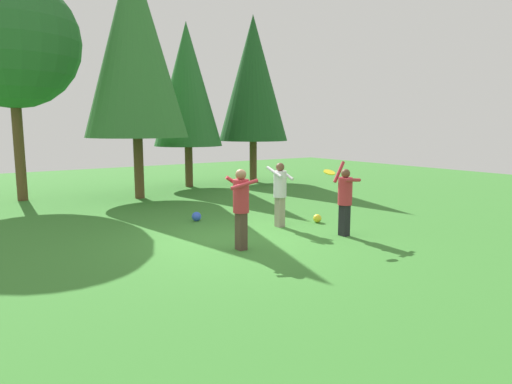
# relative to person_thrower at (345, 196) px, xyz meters

# --- Properties ---
(ground_plane) EXTENTS (40.00, 40.00, 0.00)m
(ground_plane) POSITION_rel_person_thrower_xyz_m (-2.52, 1.00, -0.96)
(ground_plane) COLOR #387A2D
(person_thrower) EXTENTS (0.57, 0.52, 1.79)m
(person_thrower) POSITION_rel_person_thrower_xyz_m (0.00, 0.00, 0.00)
(person_thrower) COLOR black
(person_thrower) RESTS_ON ground_plane
(person_catcher) EXTENTS (0.65, 0.58, 1.74)m
(person_catcher) POSITION_rel_person_thrower_xyz_m (-2.73, 0.36, 0.07)
(person_catcher) COLOR #4C382D
(person_catcher) RESTS_ON ground_plane
(person_bystander) EXTENTS (0.51, 0.60, 1.69)m
(person_bystander) POSITION_rel_person_thrower_xyz_m (-0.68, 1.66, 0.04)
(person_bystander) COLOR gray
(person_bystander) RESTS_ON ground_plane
(frisbee) EXTENTS (0.29, 0.28, 0.11)m
(frisbee) POSITION_rel_person_thrower_xyz_m (-0.59, -0.06, 0.62)
(frisbee) COLOR yellow
(ball_blue) EXTENTS (0.26, 0.26, 0.26)m
(ball_blue) POSITION_rel_person_thrower_xyz_m (-2.17, 3.53, -0.83)
(ball_blue) COLOR blue
(ball_blue) RESTS_ON ground_plane
(ball_yellow) EXTENTS (0.23, 0.23, 0.23)m
(ball_yellow) POSITION_rel_person_thrower_xyz_m (0.48, 1.48, -0.85)
(ball_yellow) COLOR yellow
(ball_yellow) RESTS_ON ground_plane
(tree_left) EXTENTS (4.53, 4.53, 7.75)m
(tree_left) POSITION_rel_person_thrower_xyz_m (-5.63, 10.21, 4.50)
(tree_left) COLOR brown
(tree_left) RESTS_ON ground_plane
(tree_center) EXTENTS (3.63, 3.63, 8.68)m
(tree_center) POSITION_rel_person_thrower_xyz_m (-2.01, 8.36, 4.47)
(tree_center) COLOR brown
(tree_center) RESTS_ON ground_plane
(tree_right) EXTENTS (2.91, 2.91, 6.94)m
(tree_right) POSITION_rel_person_thrower_xyz_m (0.90, 10.18, 3.37)
(tree_right) COLOR brown
(tree_right) RESTS_ON ground_plane
(tree_far_right) EXTENTS (3.18, 3.18, 7.60)m
(tree_far_right) POSITION_rel_person_thrower_xyz_m (4.14, 9.97, 3.79)
(tree_far_right) COLOR brown
(tree_far_right) RESTS_ON ground_plane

